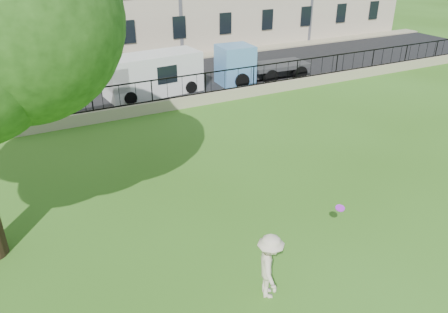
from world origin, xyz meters
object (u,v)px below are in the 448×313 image
man (270,266)px  blue_truck (261,62)px  frisbee (340,208)px  red_sedan (4,107)px  white_van (153,74)px

man → blue_truck: (9.70, 16.09, 0.29)m
frisbee → red_sedan: 17.15m
man → frisbee: 3.17m
frisbee → red_sedan: bearing=118.2°
red_sedan → man: bearing=-156.9°
red_sedan → white_van: size_ratio=0.74×
man → white_van: 16.90m
man → red_sedan: size_ratio=0.44×
man → blue_truck: 18.79m
red_sedan → white_van: white_van is taller
white_van → blue_truck: blue_truck is taller
man → white_van: bearing=14.0°
man → red_sedan: man is taller
man → frisbee: size_ratio=6.58×
red_sedan → frisbee: bearing=-146.3°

